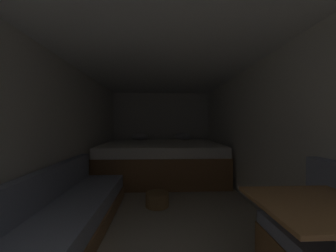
% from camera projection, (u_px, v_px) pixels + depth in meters
% --- Properties ---
extents(ground_plane, '(7.43, 7.43, 0.00)m').
position_uv_depth(ground_plane, '(162.00, 211.00, 2.61)').
color(ground_plane, '#B2A893').
extents(wall_back, '(2.78, 0.05, 2.08)m').
position_uv_depth(wall_back, '(161.00, 130.00, 5.34)').
color(wall_back, silver).
rests_on(wall_back, ground).
extents(wall_left, '(0.05, 5.43, 2.08)m').
position_uv_depth(wall_left, '(61.00, 136.00, 2.55)').
color(wall_left, silver).
rests_on(wall_left, ground).
extents(wall_right, '(0.05, 5.43, 2.08)m').
position_uv_depth(wall_right, '(259.00, 136.00, 2.66)').
color(wall_right, silver).
rests_on(wall_right, ground).
extents(ceiling_slab, '(2.78, 5.43, 0.05)m').
position_uv_depth(ceiling_slab, '(162.00, 58.00, 2.59)').
color(ceiling_slab, white).
rests_on(ceiling_slab, wall_left).
extents(bed, '(2.56, 1.95, 0.96)m').
position_uv_depth(bed, '(161.00, 160.00, 4.31)').
color(bed, olive).
rests_on(bed, ground).
extents(sofa_left, '(0.69, 2.91, 0.72)m').
position_uv_depth(sofa_left, '(49.00, 234.00, 1.67)').
color(sofa_left, '#9E7247').
rests_on(sofa_left, ground).
extents(dinette_table, '(0.66, 0.60, 0.75)m').
position_uv_depth(dinette_table, '(317.00, 223.00, 1.08)').
color(dinette_table, olive).
rests_on(dinette_table, ground).
extents(wicker_basket, '(0.35, 0.35, 0.19)m').
position_uv_depth(wicker_basket, '(157.00, 199.00, 2.78)').
color(wicker_basket, olive).
rests_on(wicker_basket, ground).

